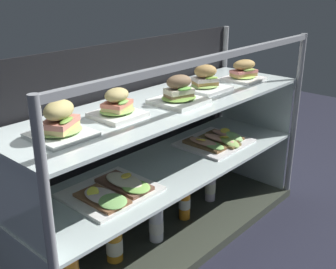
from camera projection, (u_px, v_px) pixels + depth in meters
The scene contains 18 objects.
ground_plane at pixel (168, 239), 2.03m from camera, with size 6.00×6.00×0.02m, color black.
case_base_deck at pixel (168, 234), 2.01m from camera, with size 1.55×0.50×0.04m, color #35392E.
case_frame at pixel (143, 133), 1.94m from camera, with size 1.55×0.50×0.92m.
riser_lower_tier at pixel (168, 200), 1.95m from camera, with size 1.48×0.44×0.33m.
shelf_lower_glass at pixel (168, 167), 1.89m from camera, with size 1.50×0.45×0.01m, color silver.
riser_upper_tier at pixel (168, 136), 1.83m from camera, with size 1.48×0.44×0.29m.
shelf_upper_glass at pixel (168, 103), 1.78m from camera, with size 1.50×0.45×0.01m, color silver.
plated_roll_sandwich_far_left at pixel (60, 123), 1.37m from camera, with size 0.19×0.19×0.12m.
plated_roll_sandwich_near_right_corner at pixel (117, 106), 1.57m from camera, with size 0.17×0.17×0.11m.
plated_roll_sandwich_right_of_center at pixel (179, 94), 1.74m from camera, with size 0.20×0.20×0.12m.
plated_roll_sandwich_far_right at pixel (205, 81), 1.94m from camera, with size 0.19×0.19×0.12m.
plated_roll_sandwich_mid_left at pixel (244, 72), 2.13m from camera, with size 0.18×0.18×0.10m.
open_sandwich_tray_right_of_center at pixel (115, 190), 1.63m from camera, with size 0.34×0.29×0.06m.
open_sandwich_tray_left_of_center at pixel (216, 141), 2.12m from camera, with size 0.34×0.30×0.06m.
juice_bottle_back_left at pixel (114, 241), 1.77m from camera, with size 0.07×0.07×0.24m.
juice_bottle_back_right at pixel (156, 222), 1.90m from camera, with size 0.07×0.07×0.24m.
juice_bottle_near_post at pixel (185, 200), 2.07m from camera, with size 0.06×0.06×0.24m.
juice_bottle_back_center at pixel (210, 185), 2.25m from camera, with size 0.06×0.06×0.22m.
Camera 1 is at (-1.28, -1.14, 1.19)m, focal length 44.77 mm.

